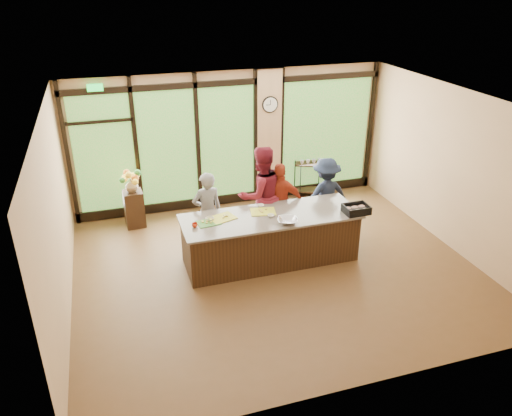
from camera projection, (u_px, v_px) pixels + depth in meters
floor at (275, 268)px, 9.01m from camera, size 7.00×7.00×0.00m
ceiling at (279, 103)px, 7.72m from camera, size 7.00×7.00×0.00m
back_wall at (231, 140)px, 10.95m from camera, size 7.00×0.00×7.00m
left_wall at (55, 220)px, 7.42m from camera, size 0.00×6.00×6.00m
right_wall at (453, 170)px, 9.31m from camera, size 0.00×6.00×6.00m
window_wall at (239, 144)px, 11.00m from camera, size 6.90×0.12×3.00m
island_base at (270, 239)px, 9.08m from camera, size 3.10×1.00×0.88m
countertop at (271, 216)px, 8.88m from camera, size 3.20×1.10×0.04m
wall_clock at (270, 105)px, 10.74m from camera, size 0.36×0.04×0.36m
cook_left at (207, 212)px, 9.32m from camera, size 0.61×0.44×1.57m
cook_midleft at (261, 195)px, 9.56m from camera, size 1.07×0.91×1.94m
cook_midright at (280, 203)px, 9.65m from camera, size 1.01×0.72×1.59m
cook_right at (325, 195)px, 10.03m from camera, size 1.04×0.64×1.55m
roasting_pan at (356, 211)px, 8.95m from camera, size 0.45×0.36×0.08m
mixing_bowl at (287, 221)px, 8.59m from camera, size 0.43×0.43×0.08m
cutting_board_left at (209, 223)px, 8.60m from camera, size 0.42×0.33×0.01m
cutting_board_center at (222, 218)px, 8.77m from camera, size 0.53×0.45×0.01m
cutting_board_right at (263, 212)px, 9.00m from camera, size 0.50×0.41×0.01m
prep_bowl_near at (210, 219)px, 8.69m from camera, size 0.18×0.18×0.05m
prep_bowl_mid at (271, 216)px, 8.82m from camera, size 0.15×0.15×0.04m
prep_bowl_far at (261, 206)px, 9.21m from camera, size 0.13×0.13×0.03m
red_ramekin at (195, 225)px, 8.45m from camera, size 0.13×0.13×0.08m
flower_stand at (134, 209)px, 10.35m from camera, size 0.41×0.41×0.77m
flower_vase at (132, 185)px, 10.13m from camera, size 0.34×0.34×0.28m
bar_cart at (310, 174)px, 11.63m from camera, size 0.78×0.63×0.94m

